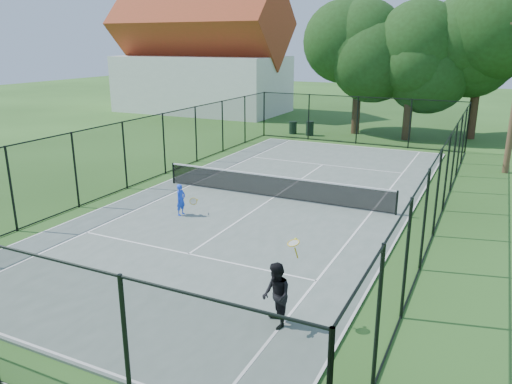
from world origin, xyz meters
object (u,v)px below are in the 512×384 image
at_px(tennis_net, 274,186).
at_px(player_blue, 181,200).
at_px(trash_bin_left, 293,127).
at_px(player_black, 276,295).
at_px(trash_bin_right, 310,128).

height_order(tennis_net, player_blue, player_blue).
height_order(tennis_net, trash_bin_left, tennis_net).
bearing_deg(tennis_net, player_blue, -122.70).
xyz_separation_m(tennis_net, player_blue, (-2.23, -3.47, 0.07)).
bearing_deg(trash_bin_left, player_black, -69.08).
relative_size(trash_bin_right, player_blue, 0.84).
height_order(trash_bin_left, player_black, player_black).
xyz_separation_m(tennis_net, player_black, (4.00, -8.90, 0.25)).
distance_m(trash_bin_left, player_black, 25.16).
relative_size(trash_bin_left, trash_bin_right, 0.88).
bearing_deg(trash_bin_right, player_blue, -85.41).
height_order(tennis_net, trash_bin_right, tennis_net).
xyz_separation_m(trash_bin_left, player_blue, (2.75, -18.07, 0.21)).
bearing_deg(trash_bin_left, player_blue, -81.34).
relative_size(tennis_net, trash_bin_right, 10.13).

